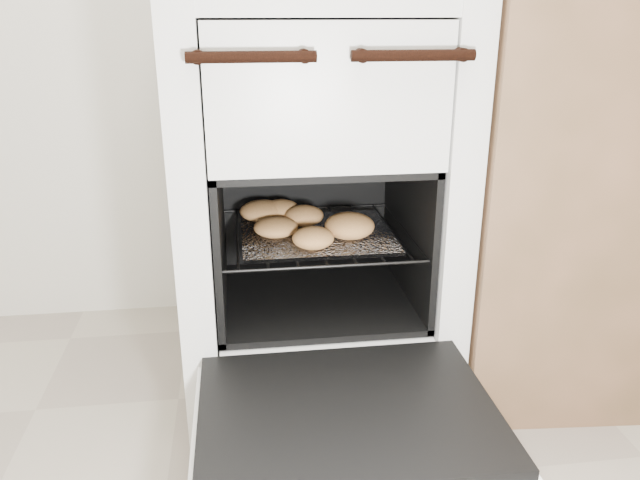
# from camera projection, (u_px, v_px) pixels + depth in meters

# --- Properties ---
(stove) EXTENTS (0.61, 0.68, 0.94)m
(stove) POSITION_uv_depth(u_px,v_px,m) (312.00, 199.00, 1.52)
(stove) COLOR white
(stove) RESTS_ON ground
(oven_door) EXTENTS (0.55, 0.43, 0.04)m
(oven_door) POSITION_uv_depth(u_px,v_px,m) (347.00, 416.00, 1.13)
(oven_door) COLOR black
(oven_door) RESTS_ON stove
(oven_rack) EXTENTS (0.45, 0.43, 0.01)m
(oven_rack) POSITION_uv_depth(u_px,v_px,m) (315.00, 234.00, 1.48)
(oven_rack) COLOR black
(oven_rack) RESTS_ON stove
(foil_sheet) EXTENTS (0.35, 0.31, 0.01)m
(foil_sheet) POSITION_uv_depth(u_px,v_px,m) (316.00, 234.00, 1.46)
(foil_sheet) COLOR silver
(foil_sheet) RESTS_ON oven_rack
(baked_rolls) EXTENTS (0.33, 0.34, 0.06)m
(baked_rolls) POSITION_uv_depth(u_px,v_px,m) (299.00, 220.00, 1.46)
(baked_rolls) COLOR tan
(baked_rolls) RESTS_ON foil_sheet
(counter) EXTENTS (1.00, 0.71, 0.95)m
(counter) POSITION_uv_depth(u_px,v_px,m) (635.00, 188.00, 1.56)
(counter) COLOR brown
(counter) RESTS_ON ground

